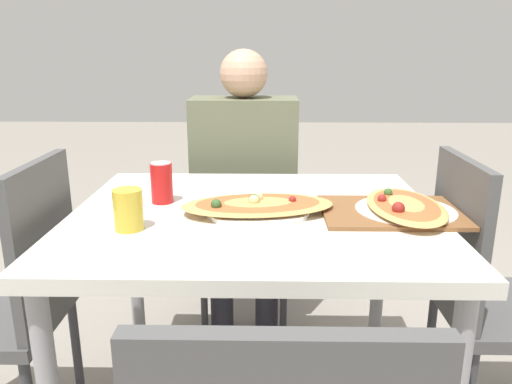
# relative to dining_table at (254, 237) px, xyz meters

# --- Properties ---
(dining_table) EXTENTS (1.06, 0.90, 0.75)m
(dining_table) POSITION_rel_dining_table_xyz_m (0.00, 0.00, 0.00)
(dining_table) COLOR silver
(dining_table) RESTS_ON ground_plane
(chair_far_seated) EXTENTS (0.40, 0.40, 0.90)m
(chair_far_seated) POSITION_rel_dining_table_xyz_m (-0.06, 0.78, -0.17)
(chair_far_seated) COLOR #4C4C4C
(chair_far_seated) RESTS_ON ground_plane
(chair_side_left) EXTENTS (0.40, 0.40, 0.90)m
(chair_side_left) POSITION_rel_dining_table_xyz_m (-0.71, -0.06, -0.17)
(chair_side_left) COLOR #4C4C4C
(chair_side_left) RESTS_ON ground_plane
(chair_side_right) EXTENTS (0.40, 0.40, 0.90)m
(chair_side_right) POSITION_rel_dining_table_xyz_m (0.71, 0.01, -0.17)
(chair_side_right) COLOR #4C4C4C
(chair_side_right) RESTS_ON ground_plane
(person_seated) EXTENTS (0.44, 0.25, 1.20)m
(person_seated) POSITION_rel_dining_table_xyz_m (-0.06, 0.67, 0.03)
(person_seated) COLOR #2D2D38
(person_seated) RESTS_ON ground_plane
(pizza_main) EXTENTS (0.46, 0.30, 0.06)m
(pizza_main) POSITION_rel_dining_table_xyz_m (0.01, -0.01, 0.10)
(pizza_main) COLOR white
(pizza_main) RESTS_ON dining_table
(soda_can) EXTENTS (0.07, 0.07, 0.12)m
(soda_can) POSITION_rel_dining_table_xyz_m (-0.28, 0.09, 0.14)
(soda_can) COLOR red
(soda_can) RESTS_ON dining_table
(drink_glass) EXTENTS (0.08, 0.08, 0.11)m
(drink_glass) POSITION_rel_dining_table_xyz_m (-0.32, -0.15, 0.13)
(drink_glass) COLOR gold
(drink_glass) RESTS_ON dining_table
(serving_tray) EXTENTS (0.39, 0.29, 0.01)m
(serving_tray) POSITION_rel_dining_table_xyz_m (0.39, -0.02, 0.08)
(serving_tray) COLOR brown
(serving_tray) RESTS_ON dining_table
(pizza_second) EXTENTS (0.28, 0.37, 0.06)m
(pizza_second) POSITION_rel_dining_table_xyz_m (0.43, -0.02, 0.10)
(pizza_second) COLOR white
(pizza_second) RESTS_ON dining_table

